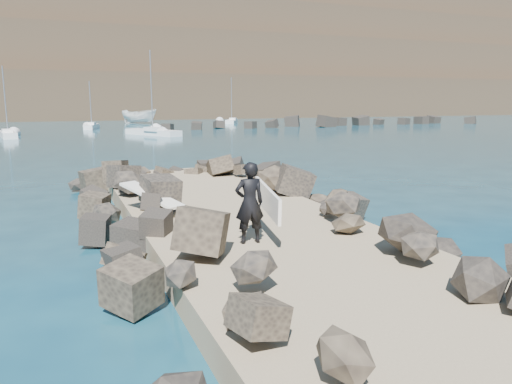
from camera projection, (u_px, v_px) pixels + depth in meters
ground at (243, 237)px, 14.59m from camera, size 800.00×800.00×0.00m
jetty at (271, 245)px, 12.71m from camera, size 6.00×26.00×0.60m
riprap_left at (153, 244)px, 12.07m from camera, size 2.60×22.00×1.00m
riprap_right at (357, 223)px, 14.19m from camera, size 2.60×22.00×1.00m
breakwater_secondary at (331, 122)px, 77.49m from camera, size 52.00×4.00×1.20m
headland at (101, 63)px, 161.49m from camera, size 360.00×140.00×32.00m
surfboard_resting at (152, 199)px, 14.88m from camera, size 1.67×2.30×0.08m
boat_imported at (139, 116)px, 87.53m from camera, size 6.71×5.37×2.47m
surfer_with_board at (252, 202)px, 11.68m from camera, size 1.05×2.37×1.93m
sailboat_b at (92, 127)px, 69.73m from camera, size 2.54×5.55×6.72m
sailboat_c at (153, 132)px, 57.11m from camera, size 5.41×7.95×9.63m
sailboat_f at (260, 116)px, 113.72m from camera, size 2.20×5.75×6.94m
sailboat_a at (8, 134)px, 53.36m from camera, size 2.29×6.42×7.67m
sailboat_d at (232, 121)px, 87.60m from camera, size 4.17×6.59×8.03m
headland_buildings at (122, 2)px, 153.60m from camera, size 137.50×30.50×5.00m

